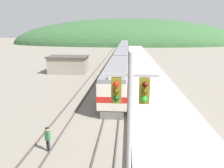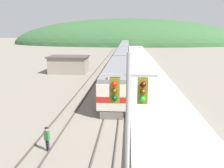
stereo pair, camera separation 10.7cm
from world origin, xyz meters
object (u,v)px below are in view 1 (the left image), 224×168
Objects in this scene: express_train_lead_car at (117,77)px; track_worker at (48,138)px; carriage_fourth at (124,45)px; carriage_third at (123,50)px; signal_mast_main at (130,117)px; carriage_second at (121,58)px.

express_train_lead_car reaches higher than track_worker.
carriage_fourth is (0.00, 65.53, -0.01)m from express_train_lead_car.
carriage_third is at bearing -90.00° from carriage_fourth.
carriage_third is 59.31m from track_worker.
express_train_lead_car is 21.12m from signal_mast_main.
carriage_fourth is at bearing 90.00° from carriage_third.
signal_mast_main reaches higher than express_train_lead_car.
express_train_lead_car reaches higher than carriage_fourth.
express_train_lead_car is 0.94× the size of carriage_third.
track_worker is (-4.07, -81.15, -1.09)m from carriage_fourth.
signal_mast_main is at bearing -87.90° from carriage_second.
signal_mast_main is 4.15× the size of track_worker.
carriage_third is at bearing 90.00° from carriage_second.
express_train_lead_car is 21.55m from carriage_second.
carriage_second is at bearing 92.10° from signal_mast_main.
carriage_fourth is at bearing 91.03° from signal_mast_main.
express_train_lead_car reaches higher than carriage_second.
express_train_lead_car is 43.54m from carriage_third.
signal_mast_main is at bearing -85.75° from express_train_lead_car.
carriage_third is (0.00, 43.54, -0.01)m from express_train_lead_car.
signal_mast_main is at bearing -43.09° from track_worker.
signal_mast_main reaches higher than track_worker.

